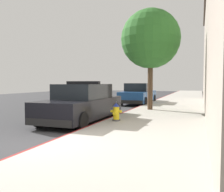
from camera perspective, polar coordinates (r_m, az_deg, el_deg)
ground_plane at (r=17.07m, az=-6.68°, el=-2.59°), size 35.50×60.00×0.20m
sidewalk_pavement at (r=15.32m, az=13.80°, el=-2.71°), size 3.77×60.00×0.13m
curb_painted_edge at (r=15.64m, az=6.77°, el=-2.51°), size 0.08×60.00×0.13m
police_cruiser at (r=10.17m, az=-6.95°, el=-1.80°), size 1.94×4.84×1.68m
parked_car_silver_ahead at (r=18.44m, az=6.29°, el=0.46°), size 1.94×4.84×1.56m
fire_hydrant at (r=9.44m, az=0.99°, el=-3.77°), size 0.44×0.40×0.76m
street_tree at (r=13.71m, az=9.07°, el=13.11°), size 3.23×3.23×5.49m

